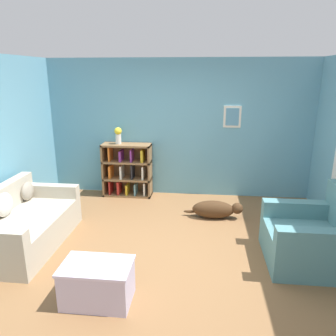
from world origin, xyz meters
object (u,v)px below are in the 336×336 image
(couch, at_px, (21,225))
(recliner_chair, at_px, (314,238))
(bookshelf, at_px, (127,170))
(dog, at_px, (215,209))
(coffee_table, at_px, (97,282))
(vase, at_px, (118,135))

(couch, bearing_deg, recliner_chair, -0.32)
(bookshelf, xyz_separation_m, recliner_chair, (2.87, -2.12, -0.17))
(recliner_chair, relative_size, dog, 1.05)
(recliner_chair, xyz_separation_m, coffee_table, (-2.47, -1.02, -0.10))
(bookshelf, relative_size, vase, 3.25)
(coffee_table, relative_size, dog, 0.74)
(coffee_table, bearing_deg, bookshelf, 97.18)
(couch, bearing_deg, vase, 67.07)
(dog, height_order, vase, vase)
(coffee_table, height_order, dog, coffee_table)
(coffee_table, bearing_deg, couch, 143.69)
(coffee_table, distance_m, dog, 2.57)
(recliner_chair, relative_size, vase, 3.25)
(coffee_table, bearing_deg, recliner_chair, 22.47)
(couch, bearing_deg, dog, 23.50)
(bookshelf, relative_size, recliner_chair, 1.00)
(bookshelf, distance_m, recliner_chair, 3.57)
(couch, height_order, recliner_chair, recliner_chair)
(bookshelf, bearing_deg, coffee_table, -82.82)
(vase, bearing_deg, couch, -112.93)
(dog, bearing_deg, bookshelf, 151.50)
(couch, relative_size, vase, 5.42)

